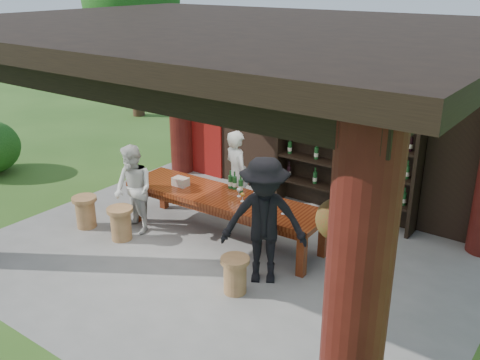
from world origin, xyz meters
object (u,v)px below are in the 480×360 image
Objects in this scene: wine_shelf at (345,154)px; tasting_table at (224,202)px; stool_far_left at (85,211)px; stool_near_right at (235,274)px; guest_man at (264,221)px; napkin_basket at (181,182)px; stool_near_left at (121,223)px; guest_woman at (133,190)px; host at (237,175)px.

wine_shelf is 2.32m from tasting_table.
wine_shelf is 4.75× the size of stool_far_left.
tasting_table is at bearing 26.82° from stool_far_left.
tasting_table is at bearing 133.18° from stool_near_right.
stool_far_left is 0.30× the size of guest_man.
stool_near_right is at bearing -29.44° from napkin_basket.
stool_near_left is at bearing -141.64° from tasting_table.
stool_near_right is (-0.05, -3.13, -0.88)m from wine_shelf.
stool_near_right is at bearing -46.82° from tasting_table.
stool_near_left is 0.37× the size of guest_woman.
tasting_table is 6.38× the size of stool_far_left.
guest_man is (1.53, -1.44, 0.11)m from host.
guest_woman is at bearing 94.61° from stool_near_left.
napkin_basket is at bearing 132.19° from guest_man.
stool_near_left reaches higher than stool_near_right.
napkin_basket is at bearing 63.62° from stool_near_left.
stool_near_left is at bearing 176.32° from stool_near_right.
guest_woman is at bearing -152.73° from tasting_table.
stool_near_right is 2.45m from host.
stool_near_right is 0.33× the size of host.
guest_woman is (-2.52, -2.62, -0.41)m from wine_shelf.
guest_woman is (0.81, 0.39, 0.46)m from stool_far_left.
stool_far_left is (-3.32, -3.02, -0.86)m from wine_shelf.
wine_shelf is at bearing 58.69° from tasting_table.
wine_shelf is 0.74× the size of tasting_table.
host reaches higher than stool_far_left.
napkin_basket is (-2.10, 0.62, -0.10)m from guest_man.
host is at bearing 125.95° from stool_near_right.
guest_woman reaches higher than napkin_basket.
napkin_basket is (1.31, 1.00, 0.53)m from stool_far_left.
tasting_table is at bearing 134.58° from host.
wine_shelf is at bearing 60.40° from guest_man.
stool_near_left is 1.01× the size of stool_far_left.
guest_woman is 0.82× the size of guest_man.
tasting_table is 1.92× the size of guest_man.
wine_shelf reaches higher than guest_man.
guest_man is (0.13, 0.49, 0.64)m from stool_near_right.
stool_near_right is 0.95× the size of stool_far_left.
guest_woman is 0.79m from napkin_basket.
napkin_basket is (-0.84, -0.09, 0.19)m from tasting_table.
wine_shelf is at bearing 57.78° from guest_woman.
host is at bearing 55.57° from napkin_basket.
host is at bearing 64.90° from guest_woman.
host is (-1.45, -1.19, -0.35)m from wine_shelf.
guest_man is (1.26, -0.71, 0.28)m from tasting_table.
tasting_table reaches higher than stool_far_left.
stool_near_left is (-1.32, -1.04, -0.34)m from tasting_table.
stool_near_left is 1.06× the size of stool_near_right.
stool_near_left is at bearing -116.38° from napkin_basket.
wine_shelf is 4.98× the size of stool_near_right.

